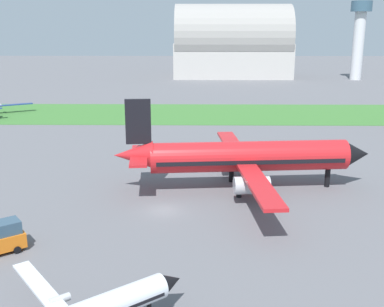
{
  "coord_description": "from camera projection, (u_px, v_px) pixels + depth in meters",
  "views": [
    {
      "loc": [
        3.93,
        -50.79,
        20.55
      ],
      "look_at": [
        3.04,
        14.17,
        3.0
      ],
      "focal_mm": 43.96,
      "sensor_mm": 36.0,
      "label": 1
    }
  ],
  "objects": [
    {
      "name": "grass_taxiway_strip",
      "position": [
        182.0,
        114.0,
        114.88
      ],
      "size": [
        360.0,
        28.0,
        0.08
      ],
      "primitive_type": "cube",
      "color": "#3D7533",
      "rests_on": "ground_plane"
    },
    {
      "name": "airplane_midfield_jet",
      "position": [
        244.0,
        157.0,
        60.53
      ],
      "size": [
        33.38,
        33.97,
        12.0
      ],
      "rotation": [
        0.0,
        0.0,
        0.09
      ],
      "color": "red",
      "rests_on": "ground_plane"
    },
    {
      "name": "control_tower",
      "position": [
        359.0,
        33.0,
        184.35
      ],
      "size": [
        8.0,
        8.0,
        30.28
      ],
      "color": "silver",
      "rests_on": "ground_plane"
    },
    {
      "name": "hangar_distant",
      "position": [
        232.0,
        45.0,
        195.92
      ],
      "size": [
        48.19,
        26.48,
        29.66
      ],
      "color": "#BCB7B2",
      "rests_on": "ground_plane"
    },
    {
      "name": "ground_plane",
      "position": [
        164.0,
        210.0,
        54.44
      ],
      "size": [
        600.0,
        600.0,
        0.0
      ],
      "primitive_type": "plane",
      "color": "slate"
    }
  ]
}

